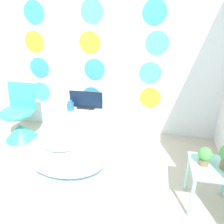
# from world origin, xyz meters

# --- Properties ---
(ground_plane) EXTENTS (12.00, 12.00, 0.00)m
(ground_plane) POSITION_xyz_m (0.00, 0.00, 0.00)
(ground_plane) COLOR #BCB29E
(wall_back_dotted) EXTENTS (4.62, 0.05, 2.60)m
(wall_back_dotted) POSITION_xyz_m (-0.00, 1.70, 1.30)
(wall_back_dotted) COLOR white
(wall_back_dotted) RESTS_ON ground_plane
(rug) EXTENTS (0.91, 0.82, 0.01)m
(rug) POSITION_xyz_m (0.00, 0.54, 0.00)
(rug) COLOR silver
(rug) RESTS_ON ground_plane
(bathtub) EXTENTS (0.97, 0.62, 0.47)m
(bathtub) POSITION_xyz_m (-0.05, 0.59, 0.23)
(bathtub) COLOR white
(bathtub) RESTS_ON ground_plane
(chair) EXTENTS (0.48, 0.48, 0.80)m
(chair) POSITION_xyz_m (-0.99, 1.16, 0.27)
(chair) COLOR #38B2A3
(chair) RESTS_ON ground_plane
(tv_cabinet) EXTENTS (0.52, 0.38, 0.44)m
(tv_cabinet) POSITION_xyz_m (-0.06, 1.46, 0.22)
(tv_cabinet) COLOR silver
(tv_cabinet) RESTS_ON ground_plane
(tv) EXTENTS (0.49, 0.12, 0.25)m
(tv) POSITION_xyz_m (-0.06, 1.46, 0.55)
(tv) COLOR black
(tv) RESTS_ON tv_cabinet
(vase) EXTENTS (0.10, 0.10, 0.15)m
(vase) POSITION_xyz_m (-0.26, 1.35, 0.50)
(vase) COLOR #2D72B7
(vase) RESTS_ON tv_cabinet
(side_table) EXTENTS (0.40, 0.39, 0.47)m
(side_table) POSITION_xyz_m (1.47, 0.38, 0.38)
(side_table) COLOR #99E0D8
(side_table) RESTS_ON ground_plane
(potted_plant_left) EXTENTS (0.12, 0.12, 0.17)m
(potted_plant_left) POSITION_xyz_m (1.38, 0.40, 0.56)
(potted_plant_left) COLOR #8C6B4C
(potted_plant_left) RESTS_ON side_table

